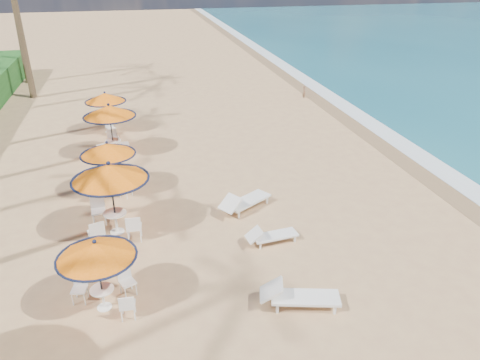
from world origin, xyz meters
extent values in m
plane|color=tan|center=(0.00, 0.00, 0.00)|extent=(160.00, 160.00, 0.00)
cube|color=white|center=(9.30, 10.00, 0.00)|extent=(1.20, 140.00, 0.04)
cube|color=olive|center=(8.40, 10.00, 0.00)|extent=(1.40, 140.00, 0.02)
cylinder|color=black|center=(-5.13, -0.37, 1.05)|extent=(0.05, 0.05, 2.09)
cone|color=orange|center=(-5.13, -0.37, 1.87)|extent=(2.09, 2.09, 0.46)
torus|color=black|center=(-5.13, -0.37, 1.66)|extent=(2.09, 2.09, 0.06)
sphere|color=black|center=(-5.13, -0.37, 2.13)|extent=(0.11, 0.11, 0.11)
cylinder|color=white|center=(-5.13, -0.37, 0.62)|extent=(0.64, 0.64, 0.04)
cylinder|color=white|center=(-5.13, -0.37, 0.32)|extent=(0.07, 0.07, 0.64)
cylinder|color=black|center=(-4.81, 3.54, 1.28)|extent=(0.06, 0.06, 2.56)
cone|color=orange|center=(-4.81, 3.54, 2.29)|extent=(2.56, 2.56, 0.56)
torus|color=black|center=(-4.81, 3.54, 2.03)|extent=(2.57, 2.57, 0.08)
sphere|color=black|center=(-4.81, 3.54, 2.61)|extent=(0.13, 0.13, 0.13)
cylinder|color=white|center=(-4.81, 3.54, 0.76)|extent=(0.78, 0.78, 0.04)
cylinder|color=white|center=(-4.81, 3.54, 0.39)|extent=(0.09, 0.09, 0.78)
cylinder|color=black|center=(-4.99, 6.62, 1.08)|extent=(0.05, 0.05, 2.15)
cone|color=orange|center=(-4.99, 6.62, 1.92)|extent=(2.15, 2.15, 0.47)
torus|color=black|center=(-4.99, 6.62, 1.70)|extent=(2.15, 2.15, 0.07)
sphere|color=black|center=(-4.99, 6.62, 2.19)|extent=(0.11, 0.11, 0.11)
cylinder|color=white|center=(-4.99, 6.62, 0.64)|extent=(0.65, 0.65, 0.04)
cylinder|color=white|center=(-4.99, 6.62, 0.33)|extent=(0.07, 0.07, 0.65)
cylinder|color=black|center=(-4.98, 10.80, 1.23)|extent=(0.05, 0.05, 2.45)
cone|color=orange|center=(-4.98, 10.80, 2.19)|extent=(2.45, 2.45, 0.53)
torus|color=black|center=(-4.98, 10.80, 1.94)|extent=(2.45, 2.45, 0.07)
sphere|color=black|center=(-4.98, 10.80, 2.50)|extent=(0.13, 0.13, 0.13)
cylinder|color=white|center=(-4.98, 10.80, 0.73)|extent=(0.75, 0.75, 0.04)
cylinder|color=white|center=(-4.98, 10.80, 0.37)|extent=(0.09, 0.09, 0.75)
cylinder|color=black|center=(-5.28, 14.24, 1.08)|extent=(0.05, 0.05, 2.16)
cone|color=orange|center=(-5.28, 14.24, 1.92)|extent=(2.16, 2.16, 0.47)
torus|color=black|center=(-5.28, 14.24, 1.71)|extent=(2.16, 2.16, 0.07)
sphere|color=black|center=(-5.28, 14.24, 2.20)|extent=(0.11, 0.11, 0.11)
cylinder|color=white|center=(-5.28, 14.24, 0.64)|extent=(0.66, 0.66, 0.04)
cylinder|color=white|center=(-5.28, 14.24, 0.33)|extent=(0.08, 0.08, 0.66)
cube|color=white|center=(0.20, -1.56, 0.31)|extent=(1.97, 1.13, 0.08)
cube|color=white|center=(-0.69, -1.32, 0.55)|extent=(0.77, 0.81, 0.46)
cube|color=white|center=(0.20, -1.56, 0.13)|extent=(0.07, 0.07, 0.26)
cube|color=white|center=(0.35, 1.70, 0.25)|extent=(1.57, 0.73, 0.06)
cube|color=white|center=(-0.41, 1.61, 0.44)|extent=(0.57, 0.61, 0.38)
cube|color=white|center=(0.35, 1.70, 0.11)|extent=(0.05, 0.05, 0.21)
cube|color=white|center=(0.03, 4.18, 0.31)|extent=(1.97, 1.61, 0.08)
cube|color=white|center=(-0.77, 3.67, 0.56)|extent=(0.91, 0.93, 0.47)
cube|color=white|center=(0.03, 4.18, 0.13)|extent=(0.07, 0.07, 0.27)
cone|color=brown|center=(-10.45, 22.59, 4.67)|extent=(0.44, 0.44, 9.35)
cone|color=brown|center=(-11.47, 27.13, 4.39)|extent=(0.44, 0.44, 8.79)
imported|color=brown|center=(7.41, 18.21, 0.45)|extent=(0.24, 0.34, 0.90)
camera|label=1|loc=(-3.79, -10.94, 8.63)|focal=35.00mm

